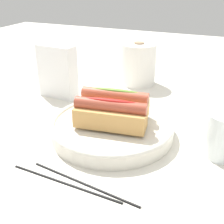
# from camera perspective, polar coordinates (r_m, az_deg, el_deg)

# --- Properties ---
(ground_plane) EXTENTS (2.40, 2.40, 0.00)m
(ground_plane) POSITION_cam_1_polar(r_m,az_deg,el_deg) (0.66, 1.26, -3.77)
(ground_plane) COLOR silver
(serving_bowl) EXTENTS (0.27, 0.27, 0.04)m
(serving_bowl) POSITION_cam_1_polar(r_m,az_deg,el_deg) (0.64, 0.00, -2.93)
(serving_bowl) COLOR silver
(serving_bowl) RESTS_ON ground_plane
(hotdog_front) EXTENTS (0.16, 0.07, 0.06)m
(hotdog_front) POSITION_cam_1_polar(r_m,az_deg,el_deg) (0.60, -0.58, -0.46)
(hotdog_front) COLOR tan
(hotdog_front) RESTS_ON serving_bowl
(hotdog_back) EXTENTS (0.15, 0.07, 0.06)m
(hotdog_back) POSITION_cam_1_polar(r_m,az_deg,el_deg) (0.64, 0.54, 1.68)
(hotdog_back) COLOR #DBB270
(hotdog_back) RESTS_ON serving_bowl
(water_glass) EXTENTS (0.07, 0.07, 0.09)m
(water_glass) POSITION_cam_1_polar(r_m,az_deg,el_deg) (0.60, 21.07, -4.84)
(water_glass) COLOR white
(water_glass) RESTS_ON ground_plane
(paper_towel_roll) EXTENTS (0.11, 0.11, 0.13)m
(paper_towel_roll) POSITION_cam_1_polar(r_m,az_deg,el_deg) (0.93, 5.22, 9.43)
(paper_towel_roll) COLOR white
(paper_towel_roll) RESTS_ON ground_plane
(napkin_box) EXTENTS (0.11, 0.05, 0.15)m
(napkin_box) POSITION_cam_1_polar(r_m,az_deg,el_deg) (0.84, -10.73, 7.88)
(napkin_box) COLOR white
(napkin_box) RESTS_ON ground_plane
(chopstick_near) EXTENTS (0.22, 0.04, 0.01)m
(chopstick_near) POSITION_cam_1_polar(r_m,az_deg,el_deg) (0.51, -5.71, -13.75)
(chopstick_near) COLOR black
(chopstick_near) RESTS_ON ground_plane
(chopstick_far) EXTENTS (0.22, 0.02, 0.01)m
(chopstick_far) POSITION_cam_1_polar(r_m,az_deg,el_deg) (0.52, -9.36, -13.59)
(chopstick_far) COLOR black
(chopstick_far) RESTS_ON ground_plane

